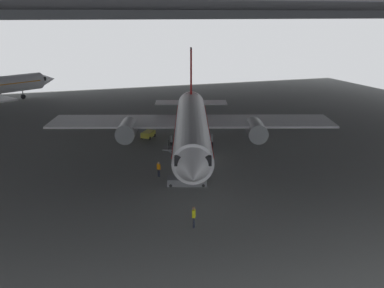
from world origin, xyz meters
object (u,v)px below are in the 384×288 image
Objects in this scene: airplane_main at (192,126)px; baggage_tug at (148,134)px; crew_worker_by_stairs at (159,168)px; boarding_stairs at (186,177)px; crew_worker_near_nose at (194,216)px.

baggage_tug is at bearing 109.53° from airplane_main.
airplane_main is at bearing -70.47° from baggage_tug.
airplane_main reaches higher than crew_worker_by_stairs.
airplane_main is 14.26× the size of baggage_tug.
crew_worker_by_stairs is at bearing 123.05° from boarding_stairs.
crew_worker_by_stairs is (-1.95, 3.00, 0.16)m from boarding_stairs.
crew_worker_near_nose is at bearing -104.72° from boarding_stairs.
crew_worker_by_stairs is at bearing -131.87° from airplane_main.
airplane_main is 9.72m from baggage_tug.
boarding_stairs reaches higher than crew_worker_near_nose.
baggage_tug is at bearing 88.03° from boarding_stairs.
boarding_stairs is 3.58m from crew_worker_by_stairs.
airplane_main reaches higher than boarding_stairs.
crew_worker_near_nose is 12.11m from crew_worker_by_stairs.
airplane_main is 10.40m from boarding_stairs.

